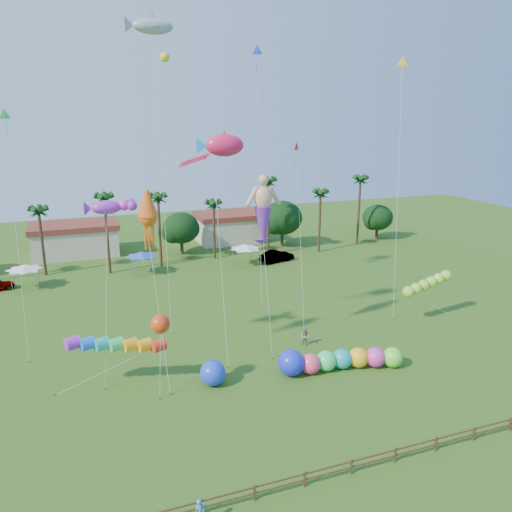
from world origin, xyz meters
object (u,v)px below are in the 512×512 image
object	(u,v)px
caterpillar_inflatable	(336,360)
blue_ball	(213,373)
spectator_b	(305,337)
car_b	(277,256)

from	to	relation	value
caterpillar_inflatable	blue_ball	world-z (taller)	caterpillar_inflatable
spectator_b	car_b	bearing A→B (deg)	125.62
spectator_b	caterpillar_inflatable	bearing A→B (deg)	-33.07
car_b	spectator_b	xyz separation A→B (m)	(-8.04, -25.94, 0.02)
blue_ball	spectator_b	bearing A→B (deg)	21.31
spectator_b	blue_ball	distance (m)	10.41
caterpillar_inflatable	blue_ball	distance (m)	10.14
caterpillar_inflatable	blue_ball	bearing A→B (deg)	-177.11
car_b	caterpillar_inflatable	distance (m)	31.93
spectator_b	caterpillar_inflatable	world-z (taller)	caterpillar_inflatable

